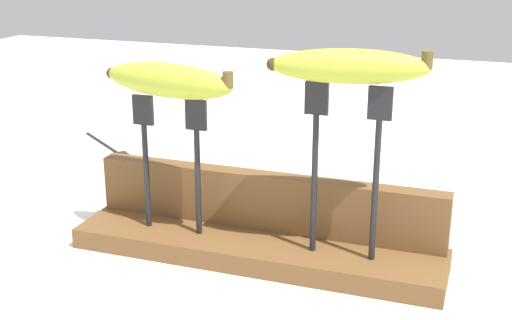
# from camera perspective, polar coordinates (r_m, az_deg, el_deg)

# --- Properties ---
(ground_plane) EXTENTS (3.00, 3.00, 0.00)m
(ground_plane) POSITION_cam_1_polar(r_m,az_deg,el_deg) (0.84, -0.00, -8.10)
(ground_plane) COLOR white
(wooden_board) EXTENTS (0.45, 0.10, 0.02)m
(wooden_board) POSITION_cam_1_polar(r_m,az_deg,el_deg) (0.84, -0.00, -7.34)
(wooden_board) COLOR brown
(wooden_board) RESTS_ON ground
(board_backstop) EXTENTS (0.44, 0.03, 0.07)m
(board_backstop) POSITION_cam_1_polar(r_m,az_deg,el_deg) (0.85, 0.85, -3.40)
(board_backstop) COLOR brown
(board_backstop) RESTS_ON wooden_board
(fork_stand_left) EXTENTS (0.09, 0.01, 0.17)m
(fork_stand_left) POSITION_cam_1_polar(r_m,az_deg,el_deg) (0.83, -7.07, 0.69)
(fork_stand_left) COLOR black
(fork_stand_left) RESTS_ON wooden_board
(fork_stand_right) EXTENTS (0.09, 0.01, 0.20)m
(fork_stand_right) POSITION_cam_1_polar(r_m,az_deg,el_deg) (0.76, 7.43, 0.29)
(fork_stand_right) COLOR black
(fork_stand_right) RESTS_ON wooden_board
(banana_raised_left) EXTENTS (0.18, 0.07, 0.04)m
(banana_raised_left) POSITION_cam_1_polar(r_m,az_deg,el_deg) (0.81, -7.31, 6.58)
(banana_raised_left) COLOR #B2C138
(banana_raised_left) RESTS_ON fork_stand_left
(banana_raised_right) EXTENTS (0.17, 0.07, 0.04)m
(banana_raised_right) POSITION_cam_1_polar(r_m,az_deg,el_deg) (0.73, 7.74, 7.70)
(banana_raised_right) COLOR #B2C138
(banana_raised_right) RESTS_ON fork_stand_right
(fork_fallen_near) EXTENTS (0.16, 0.13, 0.01)m
(fork_fallen_near) POSITION_cam_1_polar(r_m,az_deg,el_deg) (1.28, -11.93, 1.03)
(fork_fallen_near) COLOR black
(fork_fallen_near) RESTS_ON ground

